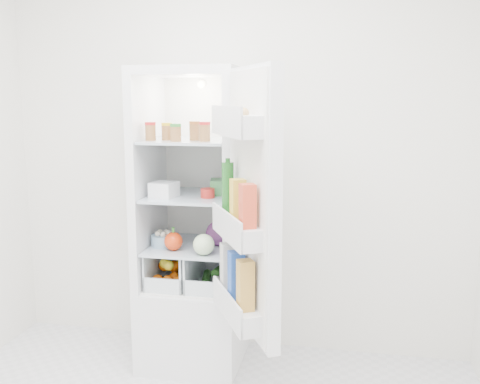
% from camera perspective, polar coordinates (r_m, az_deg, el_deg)
% --- Properties ---
extents(room_walls, '(3.02, 3.02, 2.61)m').
position_cam_1_polar(room_walls, '(1.96, -9.67, 8.89)').
color(room_walls, white).
rests_on(room_walls, ground).
extents(refrigerator, '(0.60, 0.60, 1.80)m').
position_cam_1_polar(refrigerator, '(3.35, -4.72, -6.72)').
color(refrigerator, white).
rests_on(refrigerator, ground).
extents(shelf_low, '(0.49, 0.53, 0.01)m').
position_cam_1_polar(shelf_low, '(3.27, -5.04, -5.76)').
color(shelf_low, '#B1C0CF').
rests_on(shelf_low, refrigerator).
extents(shelf_mid, '(0.49, 0.53, 0.02)m').
position_cam_1_polar(shelf_mid, '(3.20, -5.12, -0.42)').
color(shelf_mid, '#B1C0CF').
rests_on(shelf_mid, refrigerator).
extents(shelf_top, '(0.49, 0.53, 0.02)m').
position_cam_1_polar(shelf_top, '(3.16, -5.22, 5.48)').
color(shelf_top, '#B1C0CF').
rests_on(shelf_top, refrigerator).
extents(crisper_left, '(0.23, 0.46, 0.22)m').
position_cam_1_polar(crisper_left, '(3.34, -7.04, -7.77)').
color(crisper_left, silver).
rests_on(crisper_left, refrigerator).
extents(crisper_right, '(0.23, 0.46, 0.22)m').
position_cam_1_polar(crisper_right, '(3.28, -2.93, -8.08)').
color(crisper_right, silver).
rests_on(crisper_right, refrigerator).
extents(condiment_jars, '(0.38, 0.16, 0.08)m').
position_cam_1_polar(condiment_jars, '(3.06, -6.59, 6.25)').
color(condiment_jars, '#B21919').
rests_on(condiment_jars, shelf_top).
extents(squeeze_bottle, '(0.06, 0.06, 0.16)m').
position_cam_1_polar(squeeze_bottle, '(3.18, -1.41, 7.12)').
color(squeeze_bottle, white).
rests_on(squeeze_bottle, shelf_top).
extents(tub_white, '(0.16, 0.16, 0.09)m').
position_cam_1_polar(tub_white, '(3.14, -8.10, 0.26)').
color(tub_white, white).
rests_on(tub_white, shelf_mid).
extents(tin_red, '(0.08, 0.08, 0.05)m').
position_cam_1_polar(tin_red, '(3.09, -3.47, -0.11)').
color(tin_red, '#B5221B').
rests_on(tin_red, shelf_mid).
extents(tub_green, '(0.14, 0.18, 0.09)m').
position_cam_1_polar(tub_green, '(3.20, -2.15, 0.56)').
color(tub_green, '#44964D').
rests_on(tub_green, shelf_mid).
extents(red_cabbage, '(0.15, 0.15, 0.15)m').
position_cam_1_polar(red_cabbage, '(3.23, -2.32, -4.42)').
color(red_cabbage, '#5E205C').
rests_on(red_cabbage, shelf_low).
extents(bell_pepper, '(0.11, 0.11, 0.11)m').
position_cam_1_polar(bell_pepper, '(3.15, -7.11, -5.24)').
color(bell_pepper, red).
rests_on(bell_pepper, shelf_low).
extents(mushroom_bowl, '(0.15, 0.15, 0.07)m').
position_cam_1_polar(mushroom_bowl, '(3.25, -8.16, -5.16)').
color(mushroom_bowl, '#7EA1BC').
rests_on(mushroom_bowl, shelf_low).
extents(salad_bag, '(0.12, 0.12, 0.12)m').
position_cam_1_polar(salad_bag, '(3.04, -3.89, -5.62)').
color(salad_bag, beige).
rests_on(salad_bag, shelf_low).
extents(citrus_pile, '(0.20, 0.31, 0.16)m').
position_cam_1_polar(citrus_pile, '(3.33, -7.12, -8.37)').
color(citrus_pile, '#E65B0C').
rests_on(citrus_pile, refrigerator).
extents(veg_pile, '(0.16, 0.30, 0.10)m').
position_cam_1_polar(veg_pile, '(3.29, -2.85, -8.88)').
color(veg_pile, '#1B4F1A').
rests_on(veg_pile, refrigerator).
extents(fridge_door, '(0.41, 0.56, 1.30)m').
position_cam_1_polar(fridge_door, '(2.58, 0.90, -1.92)').
color(fridge_door, white).
rests_on(fridge_door, refrigerator).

